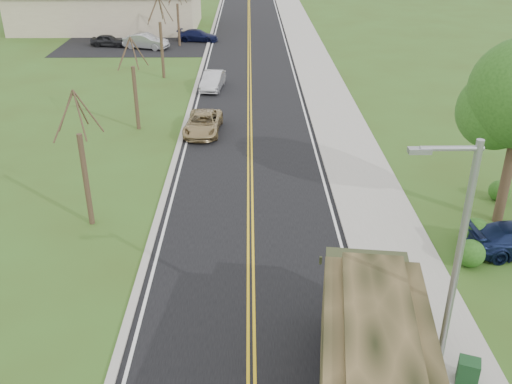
{
  "coord_description": "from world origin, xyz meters",
  "views": [
    {
      "loc": [
        -0.02,
        -11.99,
        12.52
      ],
      "look_at": [
        0.24,
        9.4,
        1.8
      ],
      "focal_mm": 40.0,
      "sensor_mm": 36.0,
      "label": 1
    }
  ],
  "objects_px": {
    "military_truck": "(372,350)",
    "utility_box_near": "(468,371)",
    "suv_champagne": "(203,123)",
    "sedan_silver": "(213,81)"
  },
  "relations": [
    {
      "from": "military_truck",
      "to": "suv_champagne",
      "type": "xyz_separation_m",
      "value": [
        -6.04,
        21.79,
        -1.52
      ]
    },
    {
      "from": "suv_champagne",
      "to": "utility_box_near",
      "type": "height_order",
      "value": "suv_champagne"
    },
    {
      "from": "sedan_silver",
      "to": "utility_box_near",
      "type": "relative_size",
      "value": 4.99
    },
    {
      "from": "suv_champagne",
      "to": "utility_box_near",
      "type": "relative_size",
      "value": 5.6
    },
    {
      "from": "military_truck",
      "to": "suv_champagne",
      "type": "height_order",
      "value": "military_truck"
    },
    {
      "from": "suv_champagne",
      "to": "utility_box_near",
      "type": "xyz_separation_m",
      "value": [
        9.14,
        -20.91,
        -0.12
      ]
    },
    {
      "from": "sedan_silver",
      "to": "military_truck",
      "type": "bearing_deg",
      "value": -71.91
    },
    {
      "from": "military_truck",
      "to": "utility_box_near",
      "type": "bearing_deg",
      "value": 23.28
    },
    {
      "from": "military_truck",
      "to": "utility_box_near",
      "type": "xyz_separation_m",
      "value": [
        3.1,
        0.87,
        -1.64
      ]
    },
    {
      "from": "military_truck",
      "to": "utility_box_near",
      "type": "height_order",
      "value": "military_truck"
    }
  ]
}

